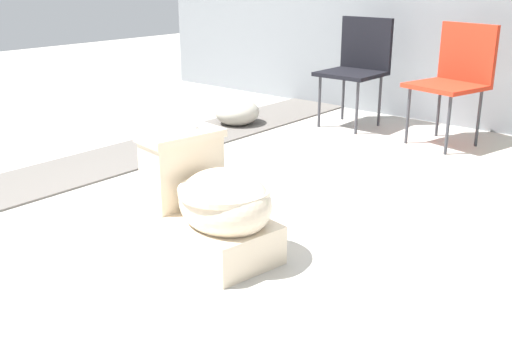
% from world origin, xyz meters
% --- Properties ---
extents(ground_plane, '(14.00, 14.00, 0.00)m').
position_xyz_m(ground_plane, '(0.00, 0.00, 0.00)').
color(ground_plane, '#B7B2A8').
extents(gravel_strip, '(0.56, 8.00, 0.01)m').
position_xyz_m(gravel_strip, '(-1.13, 0.50, 0.01)').
color(gravel_strip, '#605B56').
rests_on(gravel_strip, ground).
extents(toilet, '(0.68, 0.47, 0.52)m').
position_xyz_m(toilet, '(0.29, -0.03, 0.22)').
color(toilet, beige).
rests_on(toilet, ground).
extents(folding_chair_left, '(0.44, 0.44, 0.83)m').
position_xyz_m(folding_chair_left, '(-0.45, 2.38, 0.51)').
color(folding_chair_left, black).
rests_on(folding_chair_left, ground).
extents(folding_chair_middle, '(0.53, 0.53, 0.83)m').
position_xyz_m(folding_chair_middle, '(0.36, 2.34, 0.51)').
color(folding_chair_middle, red).
rests_on(folding_chair_middle, ground).
extents(boulder_near, '(0.42, 0.44, 0.21)m').
position_xyz_m(boulder_near, '(-1.16, 1.74, 0.11)').
color(boulder_near, '#ADA899').
rests_on(boulder_near, ground).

